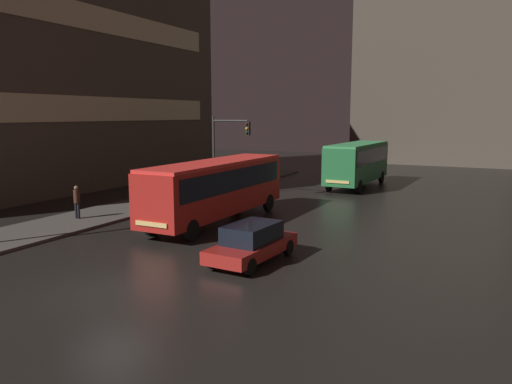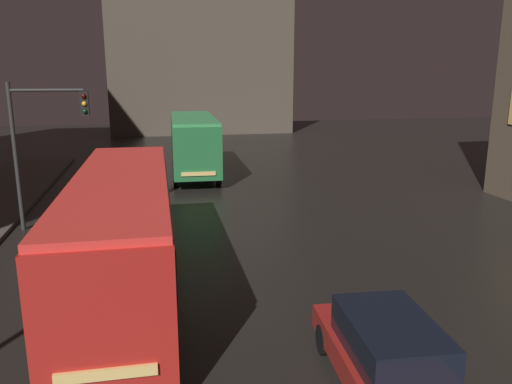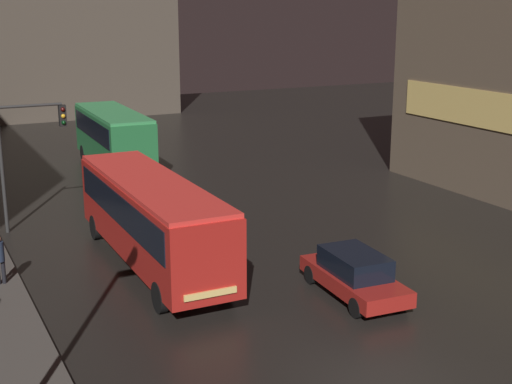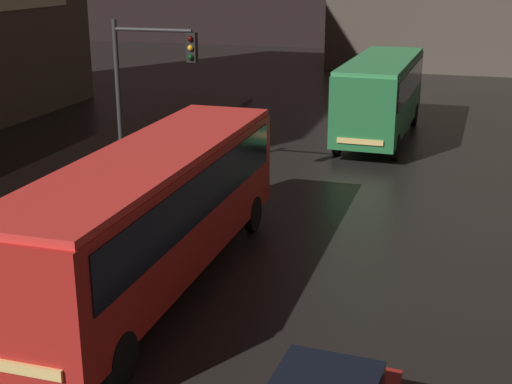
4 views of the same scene
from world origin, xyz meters
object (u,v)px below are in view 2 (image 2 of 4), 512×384
(bus_far, at_px, (193,139))
(traffic_light_main, at_px, (42,131))
(bus_near, at_px, (123,222))
(car_taxi, at_px, (389,357))

(bus_far, distance_m, traffic_light_main, 11.66)
(bus_near, relative_size, traffic_light_main, 1.97)
(bus_near, relative_size, car_taxi, 2.42)
(traffic_light_main, bearing_deg, car_taxi, -56.39)
(car_taxi, bearing_deg, bus_far, -81.58)
(bus_far, bearing_deg, bus_near, 80.68)
(bus_near, height_order, traffic_light_main, traffic_light_main)
(bus_near, bearing_deg, traffic_light_main, -63.85)
(car_taxi, relative_size, traffic_light_main, 0.81)
(bus_near, bearing_deg, car_taxi, 131.90)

